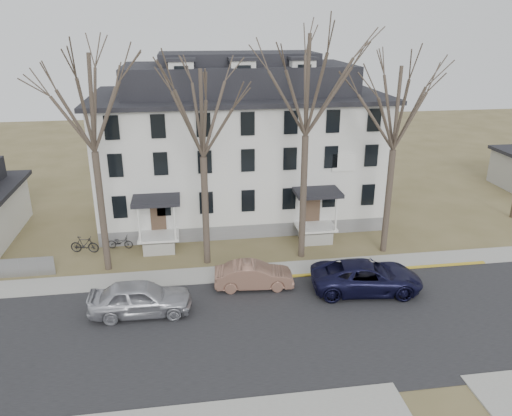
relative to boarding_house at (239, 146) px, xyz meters
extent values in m
plane|color=brown|center=(2.00, -17.95, -5.38)|extent=(120.00, 120.00, 0.00)
cube|color=#27272A|center=(2.00, -15.95, -5.38)|extent=(120.00, 10.00, 0.04)
cube|color=#A09F97|center=(2.00, -9.95, -5.38)|extent=(120.00, 2.00, 0.08)
cube|color=gold|center=(7.00, -10.85, -5.38)|extent=(14.00, 0.25, 0.06)
cube|color=slate|center=(0.00, 0.05, -4.88)|extent=(20.00, 10.00, 1.00)
cube|color=silver|center=(0.00, 0.05, -0.38)|extent=(20.00, 10.00, 8.00)
cube|color=black|center=(0.00, 0.05, 3.72)|extent=(20.80, 10.80, 0.30)
cube|color=black|center=(0.00, 0.05, 4.87)|extent=(16.00, 7.00, 2.00)
cube|color=black|center=(0.00, 0.05, 6.27)|extent=(11.00, 4.50, 0.80)
cube|color=white|center=(-6.00, -5.91, -4.38)|extent=(2.60, 2.00, 0.16)
cube|color=white|center=(4.50, -5.91, -4.38)|extent=(2.60, 2.00, 0.16)
cube|color=white|center=(6.50, -5.03, -0.18)|extent=(1.60, 0.08, 1.20)
cylinder|color=#473B31|center=(-9.00, -8.15, -1.74)|extent=(0.40, 0.40, 7.28)
cylinder|color=#473B31|center=(-3.00, -8.15, -2.00)|extent=(0.40, 0.40, 6.76)
cylinder|color=#473B31|center=(3.00, -8.15, -1.48)|extent=(0.40, 0.40, 7.80)
cylinder|color=#473B31|center=(8.50, -8.15, -2.00)|extent=(0.40, 0.40, 6.76)
imported|color=#ABACB3|center=(-6.66, -13.52, -4.50)|extent=(5.21, 2.18, 1.76)
imported|color=#895F4D|center=(-0.58, -11.69, -4.65)|extent=(4.50, 1.84, 1.45)
imported|color=black|center=(5.54, -12.96, -4.54)|extent=(6.35, 3.45, 1.69)
imported|color=black|center=(-8.56, -5.38, -4.94)|extent=(1.72, 0.82, 0.87)
imported|color=black|center=(-10.76, -5.70, -4.82)|extent=(1.93, 0.89, 1.12)
camera|label=1|loc=(-4.07, -36.22, 8.78)|focal=35.00mm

